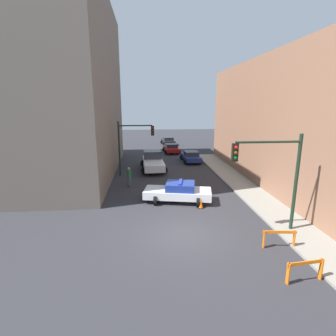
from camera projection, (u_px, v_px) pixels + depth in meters
ground_plane at (184, 235)px, 13.93m from camera, size 120.00×120.00×0.00m
sidewalk_right at (295, 229)px, 14.46m from camera, size 2.40×44.00×0.12m
building_corner_left at (36, 88)px, 24.49m from camera, size 14.00×20.00×16.40m
building_right at (331, 122)px, 21.59m from camera, size 12.00×28.00×10.59m
traffic_light_near at (276, 169)px, 13.46m from camera, size 3.64×0.35×5.20m
traffic_light_far at (131, 140)px, 24.95m from camera, size 3.44×0.35×5.20m
police_car at (178, 192)px, 18.55m from camera, size 4.98×2.95×1.52m
white_truck at (153, 161)px, 27.54m from camera, size 2.76×5.47×1.90m
parked_car_near at (191, 156)px, 31.46m from camera, size 2.34×4.34×1.31m
parked_car_mid at (171, 148)px, 37.38m from camera, size 2.40×4.38×1.31m
parked_car_far at (168, 141)px, 44.86m from camera, size 2.51×4.44×1.31m
pedestrian_crossing at (129, 176)px, 21.96m from camera, size 0.50×0.50×1.66m
barrier_front at (305, 268)px, 10.10m from camera, size 1.60×0.31×0.90m
barrier_mid at (279, 236)px, 12.52m from camera, size 1.60×0.31×0.90m
traffic_cone at (201, 204)px, 17.43m from camera, size 0.36×0.36×0.66m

